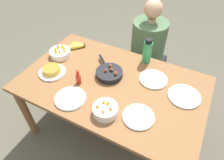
{
  "coord_description": "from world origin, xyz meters",
  "views": [
    {
      "loc": [
        0.56,
        -1.08,
        1.93
      ],
      "look_at": [
        0.0,
        0.0,
        0.75
      ],
      "focal_mm": 32.0,
      "sensor_mm": 36.0,
      "label": 1
    }
  ],
  "objects_px": {
    "fruit_bowl_mango": "(105,110)",
    "person_figure": "(146,57)",
    "frittata_plate_center": "(52,71)",
    "empty_plate_near_front": "(184,96)",
    "banana_bunch": "(77,46)",
    "empty_plate_far_left": "(138,117)",
    "empty_plate_far_right": "(70,98)",
    "empty_plate_mid_edge": "(153,79)",
    "water_bottle": "(147,51)",
    "hot_sauce_bottle": "(78,78)",
    "skillet": "(109,73)",
    "fruit_bowl_citrus": "(60,52)"
  },
  "relations": [
    {
      "from": "empty_plate_far_left",
      "to": "hot_sauce_bottle",
      "type": "bearing_deg",
      "value": 170.79
    },
    {
      "from": "frittata_plate_center",
      "to": "fruit_bowl_citrus",
      "type": "xyz_separation_m",
      "value": [
        -0.1,
        0.24,
        0.01
      ]
    },
    {
      "from": "empty_plate_mid_edge",
      "to": "water_bottle",
      "type": "bearing_deg",
      "value": 124.7
    },
    {
      "from": "fruit_bowl_mango",
      "to": "empty_plate_near_front",
      "type": "bearing_deg",
      "value": 41.78
    },
    {
      "from": "empty_plate_mid_edge",
      "to": "water_bottle",
      "type": "height_order",
      "value": "water_bottle"
    },
    {
      "from": "banana_bunch",
      "to": "empty_plate_far_right",
      "type": "bearing_deg",
      "value": -59.65
    },
    {
      "from": "water_bottle",
      "to": "hot_sauce_bottle",
      "type": "relative_size",
      "value": 1.82
    },
    {
      "from": "empty_plate_far_left",
      "to": "water_bottle",
      "type": "distance_m",
      "value": 0.68
    },
    {
      "from": "banana_bunch",
      "to": "empty_plate_near_front",
      "type": "relative_size",
      "value": 0.69
    },
    {
      "from": "empty_plate_far_right",
      "to": "water_bottle",
      "type": "distance_m",
      "value": 0.82
    },
    {
      "from": "person_figure",
      "to": "empty_plate_mid_edge",
      "type": "bearing_deg",
      "value": -66.58
    },
    {
      "from": "banana_bunch",
      "to": "water_bottle",
      "type": "relative_size",
      "value": 0.72
    },
    {
      "from": "frittata_plate_center",
      "to": "empty_plate_mid_edge",
      "type": "xyz_separation_m",
      "value": [
        0.84,
        0.34,
        -0.02
      ]
    },
    {
      "from": "fruit_bowl_mango",
      "to": "skillet",
      "type": "bearing_deg",
      "value": 114.3
    },
    {
      "from": "empty_plate_near_front",
      "to": "skillet",
      "type": "bearing_deg",
      "value": -175.33
    },
    {
      "from": "skillet",
      "to": "empty_plate_near_front",
      "type": "height_order",
      "value": "skillet"
    },
    {
      "from": "water_bottle",
      "to": "person_figure",
      "type": "relative_size",
      "value": 0.21
    },
    {
      "from": "skillet",
      "to": "frittata_plate_center",
      "type": "xyz_separation_m",
      "value": [
        -0.47,
        -0.21,
        -0.0
      ]
    },
    {
      "from": "empty_plate_near_front",
      "to": "hot_sauce_bottle",
      "type": "height_order",
      "value": "hot_sauce_bottle"
    },
    {
      "from": "empty_plate_far_left",
      "to": "hot_sauce_bottle",
      "type": "height_order",
      "value": "hot_sauce_bottle"
    },
    {
      "from": "empty_plate_far_left",
      "to": "fruit_bowl_mango",
      "type": "distance_m",
      "value": 0.25
    },
    {
      "from": "empty_plate_mid_edge",
      "to": "hot_sauce_bottle",
      "type": "xyz_separation_m",
      "value": [
        -0.55,
        -0.33,
        0.05
      ]
    },
    {
      "from": "empty_plate_far_left",
      "to": "empty_plate_far_right",
      "type": "relative_size",
      "value": 0.94
    },
    {
      "from": "empty_plate_near_front",
      "to": "empty_plate_mid_edge",
      "type": "relative_size",
      "value": 1.06
    },
    {
      "from": "empty_plate_near_front",
      "to": "fruit_bowl_mango",
      "type": "bearing_deg",
      "value": -138.22
    },
    {
      "from": "frittata_plate_center",
      "to": "banana_bunch",
      "type": "bearing_deg",
      "value": 94.13
    },
    {
      "from": "empty_plate_far_right",
      "to": "frittata_plate_center",
      "type": "bearing_deg",
      "value": 151.84
    },
    {
      "from": "frittata_plate_center",
      "to": "empty_plate_near_front",
      "type": "xyz_separation_m",
      "value": [
        1.12,
        0.26,
        -0.02
      ]
    },
    {
      "from": "banana_bunch",
      "to": "empty_plate_far_left",
      "type": "relative_size",
      "value": 0.77
    },
    {
      "from": "water_bottle",
      "to": "person_figure",
      "type": "bearing_deg",
      "value": 106.02
    },
    {
      "from": "skillet",
      "to": "fruit_bowl_mango",
      "type": "height_order",
      "value": "fruit_bowl_mango"
    },
    {
      "from": "fruit_bowl_mango",
      "to": "person_figure",
      "type": "height_order",
      "value": "person_figure"
    },
    {
      "from": "empty_plate_far_left",
      "to": "hot_sauce_bottle",
      "type": "xyz_separation_m",
      "value": [
        -0.59,
        0.09,
        0.05
      ]
    },
    {
      "from": "skillet",
      "to": "empty_plate_mid_edge",
      "type": "height_order",
      "value": "skillet"
    },
    {
      "from": "water_bottle",
      "to": "person_figure",
      "type": "distance_m",
      "value": 0.54
    },
    {
      "from": "empty_plate_mid_edge",
      "to": "hot_sauce_bottle",
      "type": "distance_m",
      "value": 0.64
    },
    {
      "from": "empty_plate_mid_edge",
      "to": "water_bottle",
      "type": "xyz_separation_m",
      "value": [
        -0.15,
        0.21,
        0.11
      ]
    },
    {
      "from": "empty_plate_far_right",
      "to": "empty_plate_mid_edge",
      "type": "height_order",
      "value": "same"
    },
    {
      "from": "empty_plate_far_left",
      "to": "water_bottle",
      "type": "relative_size",
      "value": 0.94
    },
    {
      "from": "banana_bunch",
      "to": "skillet",
      "type": "relative_size",
      "value": 0.55
    },
    {
      "from": "person_figure",
      "to": "empty_plate_far_right",
      "type": "bearing_deg",
      "value": -102.78
    },
    {
      "from": "banana_bunch",
      "to": "empty_plate_far_left",
      "type": "height_order",
      "value": "banana_bunch"
    },
    {
      "from": "fruit_bowl_mango",
      "to": "frittata_plate_center",
      "type": "bearing_deg",
      "value": 165.43
    },
    {
      "from": "empty_plate_far_left",
      "to": "person_figure",
      "type": "bearing_deg",
      "value": 106.0
    },
    {
      "from": "empty_plate_near_front",
      "to": "empty_plate_far_right",
      "type": "xyz_separation_m",
      "value": [
        -0.79,
        -0.44,
        0.0
      ]
    },
    {
      "from": "empty_plate_far_right",
      "to": "person_figure",
      "type": "bearing_deg",
      "value": 77.22
    },
    {
      "from": "skillet",
      "to": "empty_plate_far_left",
      "type": "height_order",
      "value": "skillet"
    },
    {
      "from": "skillet",
      "to": "empty_plate_far_left",
      "type": "xyz_separation_m",
      "value": [
        0.4,
        -0.3,
        -0.02
      ]
    },
    {
      "from": "empty_plate_far_right",
      "to": "fruit_bowl_mango",
      "type": "xyz_separation_m",
      "value": [
        0.31,
        0.01,
        0.03
      ]
    },
    {
      "from": "empty_plate_near_front",
      "to": "frittata_plate_center",
      "type": "bearing_deg",
      "value": -166.74
    }
  ]
}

